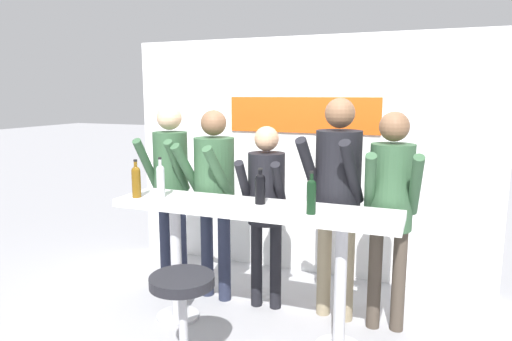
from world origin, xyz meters
TOP-DOWN VIEW (x-y plane):
  - ground_plane at (0.00, 0.00)m, footprint 40.00×40.00m
  - back_wall at (0.00, 1.43)m, footprint 3.81×0.12m
  - tasting_table at (0.00, 0.00)m, footprint 2.21×0.49m
  - bar_stool at (-0.25, -0.63)m, footprint 0.46×0.46m
  - person_far_left at (-1.03, 0.50)m, footprint 0.41×0.54m
  - person_left at (-0.56, 0.46)m, footprint 0.49×0.60m
  - person_center_left at (-0.06, 0.45)m, footprint 0.40×0.51m
  - person_center at (0.55, 0.49)m, footprint 0.51×0.63m
  - person_center_right at (0.97, 0.44)m, footprint 0.44×0.56m
  - wine_bottle_0 at (0.48, -0.10)m, footprint 0.07×0.07m
  - wine_bottle_1 at (-0.78, -0.04)m, footprint 0.07×0.07m
  - wine_bottle_2 at (0.05, 0.04)m, footprint 0.08×0.08m
  - wine_bottle_3 at (-0.96, -0.11)m, footprint 0.07×0.07m

SIDE VIEW (x-z plane):
  - ground_plane at x=0.00m, z-range 0.00..0.00m
  - bar_stool at x=-0.25m, z-range 0.12..0.80m
  - tasting_table at x=0.00m, z-range 0.33..1.37m
  - person_center_left at x=-0.06m, z-range 0.20..1.81m
  - person_left at x=-0.56m, z-range 0.21..1.94m
  - person_center_right at x=0.97m, z-range 0.22..1.96m
  - person_far_left at x=-1.03m, z-range 0.23..2.00m
  - person_center at x=0.55m, z-range 0.23..2.07m
  - wine_bottle_2 at x=0.05m, z-range 1.04..1.31m
  - wine_bottle_0 at x=0.48m, z-range 1.03..1.33m
  - wine_bottle_3 at x=-0.96m, z-range 1.03..1.34m
  - wine_bottle_1 at x=-0.78m, z-range 1.03..1.36m
  - back_wall at x=0.00m, z-range 0.01..2.45m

